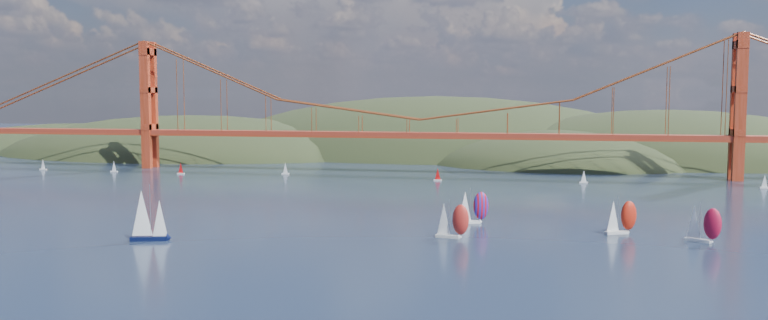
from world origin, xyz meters
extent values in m
plane|color=black|center=(0.00, 0.00, 0.00)|extent=(1200.00, 1200.00, 0.00)
ellipsoid|color=black|center=(-140.00, 260.00, -11.20)|extent=(240.00, 140.00, 64.00)
ellipsoid|color=black|center=(-10.00, 300.00, -16.80)|extent=(300.00, 180.00, 96.00)
ellipsoid|color=black|center=(110.00, 270.00, -13.30)|extent=(220.00, 140.00, 76.00)
ellipsoid|color=black|center=(60.00, 240.00, -8.40)|extent=(140.00, 110.00, 48.00)
ellipsoid|color=black|center=(-230.00, 290.00, -7.70)|extent=(200.00, 140.00, 44.00)
cube|color=maroon|center=(0.00, 180.00, 16.00)|extent=(440.00, 7.00, 1.60)
cube|color=maroon|center=(0.00, 180.00, 14.80)|extent=(440.00, 7.00, 0.80)
cube|color=maroon|center=(-120.00, 180.00, 27.50)|extent=(4.00, 8.50, 55.00)
cube|color=maroon|center=(120.00, 180.00, 27.50)|extent=(4.00, 8.50, 55.00)
cube|color=black|center=(-37.48, 29.27, 0.48)|extent=(8.29, 4.49, 0.96)
cylinder|color=#99999E|center=(-37.10, 29.39, 6.73)|extent=(0.12, 0.12, 11.54)
cone|color=white|center=(-38.85, 28.85, 6.15)|extent=(5.59, 5.59, 10.16)
cone|color=white|center=(-35.19, 29.98, 5.00)|extent=(4.00, 4.00, 8.08)
cube|color=silver|center=(27.07, 45.68, 0.33)|extent=(5.61, 2.50, 0.65)
cylinder|color=#99999E|center=(27.33, 45.63, 4.72)|extent=(0.08, 0.08, 8.14)
cone|color=white|center=(26.11, 45.86, 4.31)|extent=(3.55, 3.55, 7.16)
ellipsoid|color=red|center=(30.00, 45.12, 4.31)|extent=(4.17, 3.05, 6.83)
cube|color=silver|center=(64.92, 57.87, 0.32)|extent=(5.53, 3.49, 0.64)
cylinder|color=#99999E|center=(65.17, 57.98, 4.67)|extent=(0.08, 0.08, 8.05)
cone|color=white|center=(64.03, 57.49, 4.27)|extent=(3.94, 3.94, 7.09)
ellipsoid|color=red|center=(67.64, 59.03, 4.27)|extent=(4.38, 3.65, 6.76)
cube|color=white|center=(81.52, 52.19, 0.32)|extent=(5.44, 4.03, 0.65)
cylinder|color=#99999E|center=(81.75, 52.06, 4.71)|extent=(0.08, 0.08, 8.12)
cone|color=white|center=(80.68, 52.68, 4.30)|extent=(4.14, 4.14, 7.14)
ellipsoid|color=#AC1030|center=(84.09, 50.69, 4.30)|extent=(4.47, 3.96, 6.82)
cube|color=white|center=(30.08, 65.26, 0.33)|extent=(5.76, 3.21, 0.67)
cylinder|color=#99999E|center=(30.34, 65.35, 4.83)|extent=(0.08, 0.08, 8.33)
cone|color=white|center=(29.13, 64.95, 4.41)|extent=(3.92, 3.92, 7.33)
ellipsoid|color=#C50B06|center=(32.98, 66.21, 4.41)|extent=(4.45, 3.53, 7.00)
cube|color=silver|center=(-160.15, 161.75, 0.25)|extent=(3.00, 1.00, 0.50)
cone|color=white|center=(-160.15, 161.75, 2.60)|extent=(2.00, 2.00, 4.20)
cube|color=silver|center=(-125.52, 159.79, 0.25)|extent=(3.00, 1.00, 0.50)
cone|color=white|center=(-125.52, 159.79, 2.60)|extent=(2.00, 2.00, 4.20)
cube|color=silver|center=(-94.47, 157.67, 0.25)|extent=(3.00, 1.00, 0.50)
cone|color=red|center=(-94.47, 157.67, 2.60)|extent=(2.00, 2.00, 4.20)
cube|color=silver|center=(-52.80, 165.58, 0.25)|extent=(3.00, 1.00, 0.50)
cone|color=white|center=(-52.80, 165.58, 2.60)|extent=(2.00, 2.00, 4.20)
cube|color=silver|center=(123.28, 154.96, 0.25)|extent=(3.00, 1.00, 0.50)
cone|color=white|center=(123.28, 154.96, 2.60)|extent=(2.00, 2.00, 4.20)
cube|color=silver|center=(63.48, 158.71, 0.25)|extent=(3.00, 1.00, 0.50)
cone|color=white|center=(63.48, 158.71, 2.60)|extent=(2.00, 2.00, 4.20)
cube|color=silver|center=(10.38, 155.83, 0.25)|extent=(3.00, 1.00, 0.50)
cone|color=red|center=(10.38, 155.83, 2.60)|extent=(2.00, 2.00, 4.20)
camera|label=1|loc=(46.26, -120.49, 32.38)|focal=35.00mm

